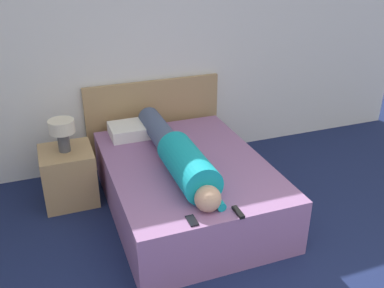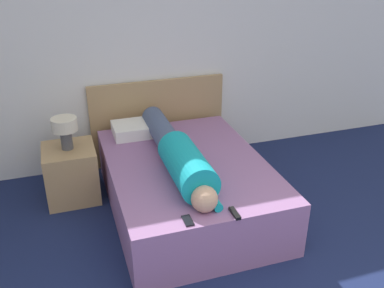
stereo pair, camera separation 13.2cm
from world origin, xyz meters
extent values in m
cube|color=white|center=(0.00, 3.40, 1.30)|extent=(6.32, 0.06, 2.60)
cube|color=#936699|center=(-0.14, 2.25, 0.25)|extent=(1.39, 1.91, 0.51)
cube|color=tan|center=(-0.14, 3.33, 0.48)|extent=(1.51, 0.04, 0.96)
cube|color=tan|center=(-1.16, 2.81, 0.27)|extent=(0.49, 0.50, 0.54)
cylinder|color=#4C4C51|center=(-1.16, 2.81, 0.63)|extent=(0.11, 0.11, 0.19)
cylinder|color=beige|center=(-1.16, 2.81, 0.79)|extent=(0.24, 0.24, 0.12)
sphere|color=tan|center=(-0.25, 1.48, 0.61)|extent=(0.20, 0.20, 0.20)
cylinder|color=#149EAD|center=(-0.25, 1.91, 0.66)|extent=(0.31, 0.74, 0.31)
cylinder|color=#47567A|center=(-0.25, 2.72, 0.62)|extent=(0.23, 0.88, 0.23)
cylinder|color=#149EAD|center=(-0.16, 1.53, 0.54)|extent=(0.07, 0.22, 0.07)
cube|color=white|center=(-0.44, 3.00, 0.57)|extent=(0.52, 0.35, 0.12)
cube|color=black|center=(-0.06, 1.36, 0.52)|extent=(0.04, 0.15, 0.02)
cube|color=black|center=(-0.41, 1.39, 0.51)|extent=(0.06, 0.13, 0.01)
camera|label=1|loc=(-1.29, -0.98, 2.36)|focal=40.00mm
camera|label=2|loc=(-1.17, -1.02, 2.36)|focal=40.00mm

